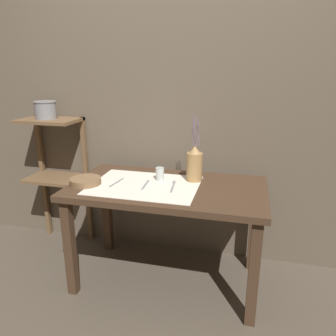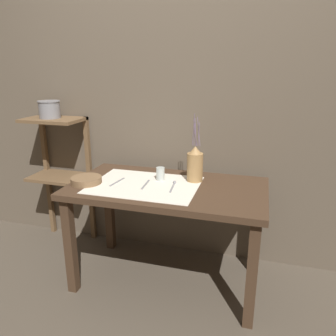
% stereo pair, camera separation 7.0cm
% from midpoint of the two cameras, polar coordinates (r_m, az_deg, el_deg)
% --- Properties ---
extents(ground_plane, '(12.00, 12.00, 0.00)m').
position_cam_midpoint_polar(ground_plane, '(2.47, -0.97, -18.71)').
color(ground_plane, brown).
extents(stone_wall_back, '(7.00, 0.06, 2.40)m').
position_cam_midpoint_polar(stone_wall_back, '(2.46, 1.72, 11.39)').
color(stone_wall_back, brown).
rests_on(stone_wall_back, ground_plane).
extents(wooden_table, '(1.27, 0.70, 0.71)m').
position_cam_midpoint_polar(wooden_table, '(2.17, -1.06, -5.45)').
color(wooden_table, '#422D1E').
rests_on(wooden_table, ground_plane).
extents(wooden_shelf_unit, '(0.45, 0.30, 1.07)m').
position_cam_midpoint_polar(wooden_shelf_unit, '(2.80, -19.55, 1.41)').
color(wooden_shelf_unit, brown).
rests_on(wooden_shelf_unit, ground_plane).
extents(linen_cloth, '(0.69, 0.51, 0.00)m').
position_cam_midpoint_polar(linen_cloth, '(2.14, -5.00, -2.98)').
color(linen_cloth, silver).
rests_on(linen_cloth, wooden_table).
extents(pitcher_with_flowers, '(0.11, 0.11, 0.46)m').
position_cam_midpoint_polar(pitcher_with_flowers, '(2.19, 3.71, 0.56)').
color(pitcher_with_flowers, '#A87F4C').
rests_on(pitcher_with_flowers, wooden_table).
extents(wooden_bowl, '(0.20, 0.20, 0.04)m').
position_cam_midpoint_polar(wooden_bowl, '(2.22, -15.05, -2.24)').
color(wooden_bowl, brown).
rests_on(wooden_bowl, wooden_table).
extents(glass_tumbler_near, '(0.06, 0.06, 0.09)m').
position_cam_midpoint_polar(glass_tumbler_near, '(2.21, -2.34, -1.03)').
color(glass_tumbler_near, '#B7C1BC').
rests_on(glass_tumbler_near, wooden_table).
extents(knife_center, '(0.04, 0.17, 0.00)m').
position_cam_midpoint_polar(knife_center, '(2.20, -9.84, -2.51)').
color(knife_center, gray).
rests_on(knife_center, wooden_table).
extents(fork_outer, '(0.02, 0.17, 0.00)m').
position_cam_midpoint_polar(fork_outer, '(2.14, -4.90, -2.94)').
color(fork_outer, gray).
rests_on(fork_outer, wooden_table).
extents(spoon_outer, '(0.04, 0.19, 0.02)m').
position_cam_midpoint_polar(spoon_outer, '(2.14, 0.06, -2.84)').
color(spoon_outer, gray).
rests_on(spoon_outer, wooden_table).
extents(metal_pot_large, '(0.17, 0.17, 0.13)m').
position_cam_midpoint_polar(metal_pot_large, '(2.70, -21.27, 9.48)').
color(metal_pot_large, gray).
rests_on(metal_pot_large, wooden_shelf_unit).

